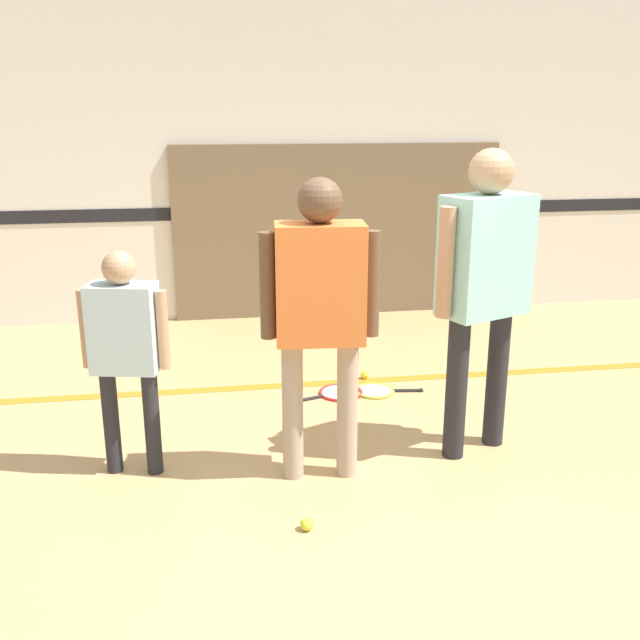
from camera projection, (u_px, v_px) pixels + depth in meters
ground_plane at (357, 489)px, 3.85m from camera, size 16.00×16.00×0.00m
wall_back at (285, 150)px, 6.66m from camera, size 16.00×0.07×3.20m
wall_panel at (338, 231)px, 6.89m from camera, size 3.15×0.05×1.65m
floor_stripe at (315, 384)px, 5.31m from camera, size 14.40×0.10×0.01m
person_instructor at (320, 299)px, 3.72m from camera, size 0.63×0.29×1.65m
person_student_left at (125, 340)px, 3.82m from camera, size 0.47×0.26×1.27m
person_student_right at (485, 272)px, 4.00m from camera, size 0.63×0.45×1.77m
racket_spare_on_floor at (377, 391)px, 5.16m from camera, size 0.51×0.32×0.03m
racket_second_spare at (339, 393)px, 5.12m from camera, size 0.54×0.40×0.03m
tennis_ball_near_instructor at (307, 524)px, 3.47m from camera, size 0.07×0.07×0.07m
tennis_ball_by_spare_racket at (365, 375)px, 5.40m from camera, size 0.07×0.07×0.07m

